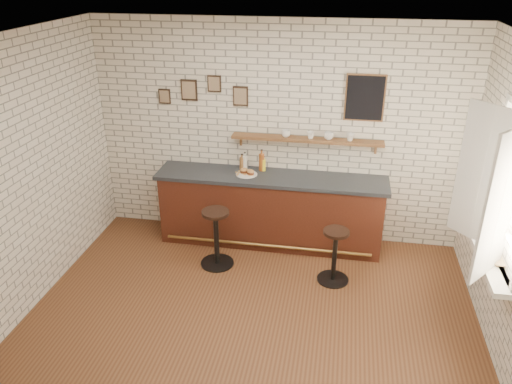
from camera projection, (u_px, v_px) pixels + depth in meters
The scene contains 21 objects.
ground at pixel (250, 319), 5.56m from camera, with size 5.00×5.00×0.00m, color brown.
bar_counter at pixel (270, 209), 6.86m from camera, with size 3.10×0.65×1.01m.
sandwich_plate at pixel (247, 174), 6.69m from camera, with size 0.28×0.28×0.01m, color white.
ciabatta_sandwich at pixel (247, 171), 6.67m from camera, with size 0.23×0.17×0.07m.
potato_chips at pixel (246, 174), 6.69m from camera, with size 0.25×0.20×0.00m.
bitters_bottle_brown at pixel (242, 163), 6.83m from camera, with size 0.07×0.07×0.22m.
bitters_bottle_white at pixel (245, 162), 6.82m from camera, with size 0.06×0.06×0.25m.
bitters_bottle_amber at pixel (262, 162), 6.77m from camera, with size 0.07×0.07×0.30m.
condiment_bottle_yellow at pixel (263, 165), 6.78m from camera, with size 0.06×0.06×0.21m.
bar_stool_left at pixel (216, 236), 6.38m from camera, with size 0.43×0.43×0.78m.
bar_stool_right at pixel (335, 254), 6.07m from camera, with size 0.39×0.39×0.71m.
wall_shelf at pixel (307, 140), 6.56m from camera, with size 2.00×0.18×0.18m.
shelf_cup_a at pixel (286, 134), 6.57m from camera, with size 0.12×0.12×0.09m, color white.
shelf_cup_b at pixel (311, 135), 6.52m from camera, with size 0.10×0.10×0.09m, color white.
shelf_cup_c at pixel (329, 136), 6.48m from camera, with size 0.12×0.12×0.10m, color white.
shelf_cup_d at pixel (350, 137), 6.44m from camera, with size 0.10×0.10×0.10m, color white.
back_wall_decor at pixel (296, 95), 6.41m from camera, with size 2.96×0.02×0.56m.
window_sill at pixel (487, 257), 5.06m from camera, with size 0.20×1.35×0.06m.
casement_window at pixel (498, 190), 4.75m from camera, with size 0.40×1.30×1.56m.
book_lower at pixel (489, 260), 4.93m from camera, with size 0.16×0.22×0.02m, color tan.
book_upper at pixel (489, 257), 4.95m from camera, with size 0.17×0.24×0.02m, color tan.
Camera 1 is at (0.85, -4.34, 3.66)m, focal length 35.00 mm.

